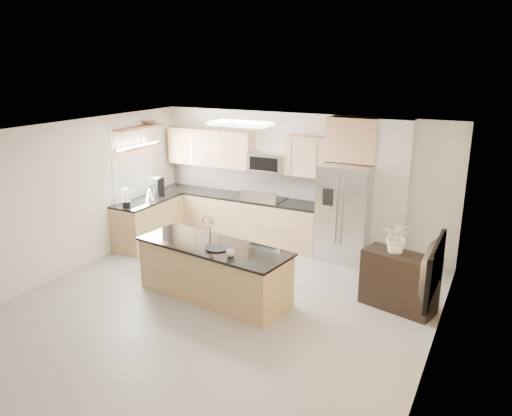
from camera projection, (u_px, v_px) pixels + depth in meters
The scene contains 27 objects.
floor at pixel (214, 311), 7.35m from camera, with size 6.50×6.50×0.00m, color gray.
ceiling at pixel (209, 135), 6.61m from camera, with size 6.00×6.50×0.02m, color silver.
wall_back at pixel (300, 180), 9.75m from camera, with size 6.00×0.02×2.60m, color beige.
wall_front at pixel (6, 338), 4.21m from camera, with size 6.00×0.02×2.60m, color beige.
wall_left at pixel (58, 201), 8.29m from camera, with size 0.02×6.50×2.60m, color beige.
wall_right at pixel (435, 267), 5.67m from camera, with size 0.02×6.50×2.60m, color beige.
back_counter at pixel (238, 216), 10.25m from camera, with size 3.55×0.66×1.44m.
left_counter at pixel (148, 221), 9.97m from camera, with size 0.66×1.50×0.92m.
range at pixel (265, 221), 9.97m from camera, with size 0.76×0.64×1.14m.
upper_cabinets at pixel (237, 150), 10.03m from camera, with size 3.50×0.33×0.75m.
microwave at pixel (268, 163), 9.75m from camera, with size 0.76×0.40×0.40m.
refrigerator at pixel (345, 213), 9.08m from camera, with size 0.92×0.78×1.78m.
partition_column at pixel (392, 193), 8.83m from camera, with size 0.60×0.30×2.60m, color beige.
window at pixel (132, 162), 9.76m from camera, with size 0.04×1.15×1.65m.
shelf_lower at pixel (140, 146), 9.71m from camera, with size 0.30×1.20×0.04m, color #93593B.
shelf_upper at pixel (138, 127), 9.60m from camera, with size 0.30×1.20×0.04m, color #93593B.
ceiling_fixture at pixel (241, 124), 8.16m from camera, with size 1.00×0.50×0.06m, color white.
island at pixel (214, 271), 7.72m from camera, with size 2.56×1.21×1.28m.
credenza at pixel (399, 281), 7.34m from camera, with size 1.08×0.45×0.86m, color black.
cup at pixel (230, 253), 7.15m from camera, with size 0.13×0.13×0.10m, color white.
platter at pixel (217, 248), 7.46m from camera, with size 0.38×0.38×0.02m, color black.
blender at pixel (126, 199), 9.30m from camera, with size 0.15×0.15×0.35m.
kettle at pixel (150, 193), 9.82m from camera, with size 0.23×0.23×0.28m.
coffee_maker at pixel (157, 187), 10.11m from camera, with size 0.20×0.24×0.36m.
bowl at pixel (150, 122), 9.89m from camera, with size 0.41×0.41×0.10m, color #B6B6B8.
flower_vase at pixel (398, 229), 7.18m from camera, with size 0.65×0.56×0.72m, color silver.
television at pixel (425, 268), 5.52m from camera, with size 1.08×0.14×0.62m, color black.
Camera 1 is at (3.58, -5.59, 3.55)m, focal length 35.00 mm.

